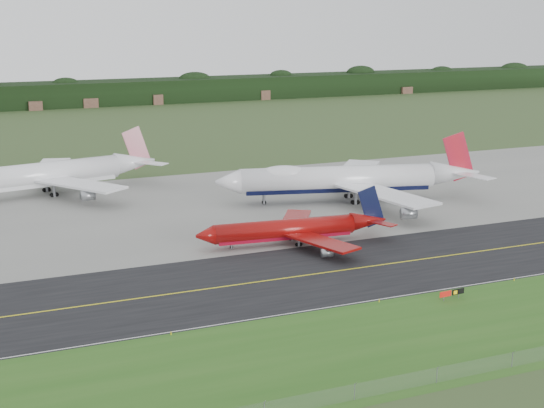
{
  "coord_description": "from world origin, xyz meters",
  "views": [
    {
      "loc": [
        -59.09,
        -123.03,
        46.73
      ],
      "look_at": [
        -0.95,
        22.0,
        6.96
      ],
      "focal_mm": 50.0,
      "sensor_mm": 36.0,
      "label": 1
    }
  ],
  "objects_px": {
    "jet_ba_747": "(347,179)",
    "jet_star_tail": "(48,174)",
    "jet_red_737": "(295,229)",
    "taxiway_sign": "(452,293)"
  },
  "relations": [
    {
      "from": "jet_ba_747",
      "to": "jet_star_tail",
      "type": "xyz_separation_m",
      "value": [
        -69.18,
        35.87,
        -0.49
      ]
    },
    {
      "from": "jet_red_737",
      "to": "taxiway_sign",
      "type": "distance_m",
      "value": 40.68
    },
    {
      "from": "jet_ba_747",
      "to": "taxiway_sign",
      "type": "relative_size",
      "value": 13.62
    },
    {
      "from": "jet_ba_747",
      "to": "taxiway_sign",
      "type": "height_order",
      "value": "jet_ba_747"
    },
    {
      "from": "taxiway_sign",
      "to": "jet_red_737",
      "type": "bearing_deg",
      "value": 106.69
    },
    {
      "from": "jet_ba_747",
      "to": "jet_red_737",
      "type": "distance_m",
      "value": 38.62
    },
    {
      "from": "jet_ba_747",
      "to": "taxiway_sign",
      "type": "bearing_deg",
      "value": -102.44
    },
    {
      "from": "jet_red_737",
      "to": "jet_star_tail",
      "type": "bearing_deg",
      "value": 123.79
    },
    {
      "from": "jet_red_737",
      "to": "jet_star_tail",
      "type": "relative_size",
      "value": 0.68
    },
    {
      "from": "jet_red_737",
      "to": "jet_star_tail",
      "type": "height_order",
      "value": "jet_star_tail"
    }
  ]
}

